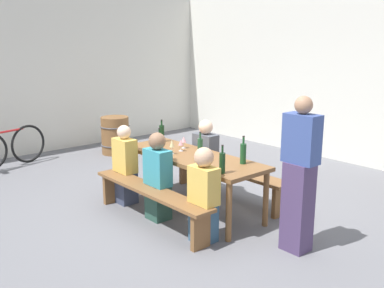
# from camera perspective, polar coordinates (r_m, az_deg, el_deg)

# --- Properties ---
(ground_plane) EXTENTS (24.00, 24.00, 0.00)m
(ground_plane) POSITION_cam_1_polar(r_m,az_deg,el_deg) (5.96, 0.00, -8.44)
(ground_plane) COLOR slate
(back_wall) EXTENTS (14.00, 0.20, 3.20)m
(back_wall) POSITION_cam_1_polar(r_m,az_deg,el_deg) (8.53, 19.74, 8.45)
(back_wall) COLOR silver
(back_wall) RESTS_ON ground
(side_wall) EXTENTS (0.20, 7.95, 3.20)m
(side_wall) POSITION_cam_1_polar(r_m,az_deg,el_deg) (9.34, -18.25, 8.93)
(side_wall) COLOR silver
(side_wall) RESTS_ON ground
(tasting_table) EXTENTS (2.14, 0.76, 0.75)m
(tasting_table) POSITION_cam_1_polar(r_m,az_deg,el_deg) (5.75, 0.00, -2.22)
(tasting_table) COLOR brown
(tasting_table) RESTS_ON ground
(bench_near) EXTENTS (2.04, 0.30, 0.45)m
(bench_near) POSITION_cam_1_polar(r_m,az_deg,el_deg) (5.44, -5.43, -6.66)
(bench_near) COLOR brown
(bench_near) RESTS_ON ground
(bench_far) EXTENTS (2.04, 0.30, 0.45)m
(bench_far) POSITION_cam_1_polar(r_m,az_deg,el_deg) (6.28, 4.68, -3.88)
(bench_far) COLOR brown
(bench_far) RESTS_ON ground
(wine_bottle_0) EXTENTS (0.07, 0.07, 0.35)m
(wine_bottle_0) POSITION_cam_1_polar(r_m,az_deg,el_deg) (5.75, -4.22, -0.07)
(wine_bottle_0) COLOR #143319
(wine_bottle_0) RESTS_ON tasting_table
(wine_bottle_1) EXTENTS (0.07, 0.07, 0.32)m
(wine_bottle_1) POSITION_cam_1_polar(r_m,az_deg,el_deg) (5.66, 1.07, -0.36)
(wine_bottle_1) COLOR #234C2D
(wine_bottle_1) RESTS_ON tasting_table
(wine_bottle_2) EXTENTS (0.07, 0.07, 0.34)m
(wine_bottle_2) POSITION_cam_1_polar(r_m,az_deg,el_deg) (5.34, 6.65, -1.18)
(wine_bottle_2) COLOR #194723
(wine_bottle_2) RESTS_ON tasting_table
(wine_bottle_3) EXTENTS (0.08, 0.08, 0.33)m
(wine_bottle_3) POSITION_cam_1_polar(r_m,az_deg,el_deg) (6.48, -3.94, 1.43)
(wine_bottle_3) COLOR #143319
(wine_bottle_3) RESTS_ON tasting_table
(wine_bottle_4) EXTENTS (0.07, 0.07, 0.33)m
(wine_bottle_4) POSITION_cam_1_polar(r_m,az_deg,el_deg) (4.94, 3.94, -2.40)
(wine_bottle_4) COLOR #143319
(wine_bottle_4) RESTS_ON tasting_table
(wine_glass_0) EXTENTS (0.07, 0.07, 0.16)m
(wine_glass_0) POSITION_cam_1_polar(r_m,az_deg,el_deg) (5.91, -1.46, 0.13)
(wine_glass_0) COLOR silver
(wine_glass_0) RESTS_ON tasting_table
(wine_glass_1) EXTENTS (0.06, 0.06, 0.19)m
(wine_glass_1) POSITION_cam_1_polar(r_m,az_deg,el_deg) (5.77, -2.64, 0.00)
(wine_glass_1) COLOR silver
(wine_glass_1) RESTS_ON tasting_table
(wine_glass_2) EXTENTS (0.08, 0.08, 0.16)m
(wine_glass_2) POSITION_cam_1_polar(r_m,az_deg,el_deg) (6.07, -1.09, 0.54)
(wine_glass_2) COLOR silver
(wine_glass_2) RESTS_ON tasting_table
(seated_guest_near_0) EXTENTS (0.35, 0.24, 1.10)m
(seated_guest_near_0) POSITION_cam_1_polar(r_m,az_deg,el_deg) (6.10, -8.65, -2.92)
(seated_guest_near_0) COLOR #3B425B
(seated_guest_near_0) RESTS_ON ground
(seated_guest_near_1) EXTENTS (0.36, 0.24, 1.12)m
(seated_guest_near_1) POSITION_cam_1_polar(r_m,az_deg,el_deg) (5.50, -4.46, -4.42)
(seated_guest_near_1) COLOR #284B3F
(seated_guest_near_1) RESTS_ON ground
(seated_guest_near_2) EXTENTS (0.33, 0.24, 1.09)m
(seated_guest_near_2) POSITION_cam_1_polar(r_m,az_deg,el_deg) (4.88, 1.53, -6.81)
(seated_guest_near_2) COLOR #345772
(seated_guest_near_2) RESTS_ON ground
(seated_guest_far_0) EXTENTS (0.36, 0.24, 1.11)m
(seated_guest_far_0) POSITION_cam_1_polar(r_m,az_deg,el_deg) (6.35, 1.75, -2.02)
(seated_guest_far_0) COLOR #54426E
(seated_guest_far_0) RESTS_ON ground
(standing_host) EXTENTS (0.36, 0.24, 1.67)m
(standing_host) POSITION_cam_1_polar(r_m,az_deg,el_deg) (4.73, 13.74, -4.31)
(standing_host) COLOR #48375D
(standing_host) RESTS_ON ground
(wine_barrel) EXTENTS (0.58, 0.58, 0.74)m
(wine_barrel) POSITION_cam_1_polar(r_m,az_deg,el_deg) (8.86, -9.92, 1.13)
(wine_barrel) COLOR brown
(wine_barrel) RESTS_ON ground
(parked_bicycle_0) EXTENTS (0.49, 1.75, 0.90)m
(parked_bicycle_0) POSITION_cam_1_polar(r_m,az_deg,el_deg) (8.33, -23.62, -0.57)
(parked_bicycle_0) COLOR black
(parked_bicycle_0) RESTS_ON ground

